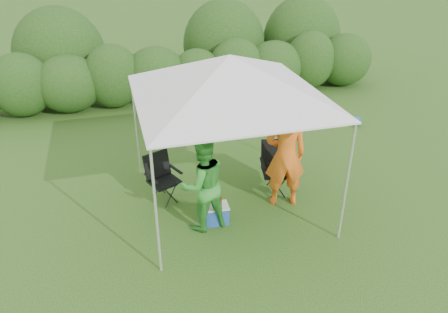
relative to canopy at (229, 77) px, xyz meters
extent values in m
plane|color=#375F1E|center=(0.00, -0.50, -2.46)|extent=(70.00, 70.00, 0.00)
ellipsoid|color=#274C17|center=(-4.18, 5.50, -1.60)|extent=(1.65, 1.40, 1.73)
cylinder|color=#382616|center=(-4.18, 5.50, -2.31)|extent=(0.12, 0.12, 0.30)
ellipsoid|color=#274C17|center=(-2.98, 5.50, -1.67)|extent=(1.80, 1.53, 1.57)
cylinder|color=#382616|center=(-2.98, 5.50, -2.31)|extent=(0.12, 0.12, 0.30)
ellipsoid|color=#274C17|center=(-1.79, 5.50, -1.56)|extent=(1.58, 1.34, 1.80)
cylinder|color=#382616|center=(-1.79, 5.50, -2.31)|extent=(0.12, 0.12, 0.30)
ellipsoid|color=#274C17|center=(-0.60, 5.50, -1.64)|extent=(1.73, 1.47, 1.65)
cylinder|color=#382616|center=(-0.60, 5.50, -2.31)|extent=(0.12, 0.12, 0.30)
ellipsoid|color=#274C17|center=(0.60, 5.50, -1.71)|extent=(1.50, 1.28, 1.50)
cylinder|color=#382616|center=(0.60, 5.50, -2.31)|extent=(0.12, 0.12, 0.30)
ellipsoid|color=#274C17|center=(1.79, 5.50, -1.60)|extent=(1.65, 1.40, 1.73)
cylinder|color=#382616|center=(1.79, 5.50, -2.31)|extent=(0.12, 0.12, 0.30)
ellipsoid|color=#274C17|center=(2.98, 5.50, -1.67)|extent=(1.80, 1.53, 1.57)
cylinder|color=#382616|center=(2.98, 5.50, -2.31)|extent=(0.12, 0.12, 0.30)
ellipsoid|color=#274C17|center=(4.18, 5.50, -1.56)|extent=(1.57, 1.34, 1.80)
cylinder|color=#382616|center=(4.18, 5.50, -2.31)|extent=(0.12, 0.12, 0.30)
ellipsoid|color=#274C17|center=(5.37, 5.50, -1.64)|extent=(1.72, 1.47, 1.65)
cylinder|color=#382616|center=(5.37, 5.50, -2.31)|extent=(0.12, 0.12, 0.30)
cylinder|color=silver|center=(-1.50, -1.50, -1.41)|extent=(0.04, 0.04, 2.10)
cylinder|color=silver|center=(1.50, -1.50, -1.41)|extent=(0.04, 0.04, 2.10)
cylinder|color=silver|center=(-1.50, 1.50, -1.41)|extent=(0.04, 0.04, 2.10)
cylinder|color=silver|center=(1.50, 1.50, -1.41)|extent=(0.04, 0.04, 2.10)
cube|color=white|center=(0.00, 0.00, -0.35)|extent=(3.10, 3.10, 0.03)
pyramid|color=white|center=(0.00, 0.00, 0.02)|extent=(3.10, 3.10, 0.70)
cube|color=black|center=(1.00, 0.11, -2.02)|extent=(0.65, 0.61, 0.05)
cube|color=black|center=(1.05, 0.34, -1.72)|extent=(0.57, 0.26, 0.53)
cube|color=black|center=(0.72, 0.16, -1.82)|extent=(0.15, 0.47, 0.03)
cube|color=black|center=(1.28, 0.05, -1.82)|extent=(0.15, 0.47, 0.03)
cylinder|color=black|center=(0.72, -0.08, -2.24)|extent=(0.03, 0.03, 0.45)
cylinder|color=black|center=(1.18, -0.17, -2.24)|extent=(0.03, 0.03, 0.45)
cylinder|color=black|center=(0.82, 0.38, -2.24)|extent=(0.03, 0.03, 0.45)
cylinder|color=black|center=(1.27, 0.29, -2.24)|extent=(0.03, 0.03, 0.45)
cube|color=black|center=(-1.15, 0.39, -2.05)|extent=(0.65, 0.63, 0.05)
cube|color=black|center=(-1.23, 0.58, -1.78)|extent=(0.52, 0.33, 0.49)
cube|color=black|center=(-1.39, 0.28, -1.88)|extent=(0.21, 0.41, 0.03)
cube|color=black|center=(-0.91, 0.49, -1.88)|extent=(0.21, 0.41, 0.03)
cylinder|color=black|center=(-1.26, 0.11, -2.26)|extent=(0.02, 0.02, 0.41)
cylinder|color=black|center=(-0.87, 0.27, -2.26)|extent=(0.02, 0.02, 0.41)
cylinder|color=black|center=(-1.43, 0.50, -2.26)|extent=(0.02, 0.02, 0.41)
cylinder|color=black|center=(-1.04, 0.67, -2.26)|extent=(0.02, 0.02, 0.41)
imported|color=orange|center=(0.97, -0.28, -1.45)|extent=(0.81, 0.61, 2.03)
imported|color=green|center=(-0.63, -0.59, -1.61)|extent=(0.95, 0.80, 1.71)
cube|color=#2351A3|center=(-0.38, -0.55, -2.30)|extent=(0.41, 0.30, 0.32)
cube|color=silver|center=(-0.38, -0.55, -2.12)|extent=(0.43, 0.32, 0.03)
cylinder|color=#592D0C|center=(-0.32, -0.59, -2.00)|extent=(0.06, 0.06, 0.21)
cone|color=yellow|center=(3.82, 2.71, -2.30)|extent=(0.38, 0.38, 0.31)
sphere|color=blue|center=(4.14, 2.50, -2.34)|extent=(0.25, 0.25, 0.25)
camera|label=1|loc=(-1.91, -6.61, 2.24)|focal=35.00mm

